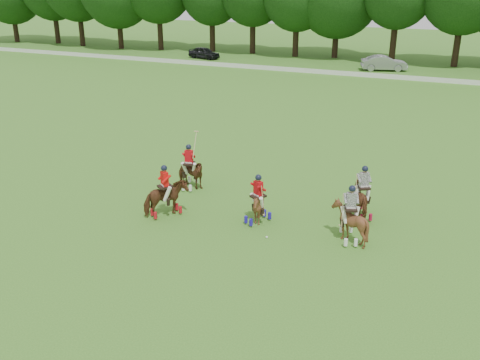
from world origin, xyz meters
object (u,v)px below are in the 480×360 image
at_px(car_mid, 384,63).
at_px(polo_stripe_b, 350,221).
at_px(polo_red_b, 189,173).
at_px(polo_ball, 267,237).
at_px(polo_red_c, 258,206).
at_px(polo_red_a, 166,198).
at_px(polo_stripe_a, 362,199).
at_px(car_left, 204,53).

xyz_separation_m(car_mid, polo_stripe_b, (5.20, -39.22, 0.04)).
distance_m(polo_red_b, polo_ball, 6.23).
distance_m(polo_red_c, polo_stripe_b, 3.76).
bearing_deg(polo_red_a, polo_stripe_a, 22.94).
xyz_separation_m(car_left, polo_red_c, (22.49, -39.12, 0.05)).
relative_size(polo_stripe_a, polo_stripe_b, 0.99).
relative_size(car_mid, polo_ball, 52.00).
bearing_deg(polo_red_c, car_left, 119.89).
xyz_separation_m(polo_red_a, polo_stripe_a, (7.55, 3.19, -0.00)).
bearing_deg(polo_red_b, polo_red_a, -79.53).
relative_size(car_mid, polo_stripe_b, 2.07).
xyz_separation_m(polo_red_b, polo_red_c, (4.36, -2.21, -0.02)).
relative_size(polo_red_b, polo_stripe_b, 1.19).
bearing_deg(car_mid, polo_stripe_a, 169.28).
bearing_deg(polo_stripe_a, polo_stripe_b, -90.12).
relative_size(car_left, polo_red_b, 1.47).
distance_m(car_left, polo_red_a, 44.20).
bearing_deg(car_mid, polo_stripe_b, 168.80).
distance_m(car_mid, polo_red_c, 39.14).
bearing_deg(car_left, polo_red_c, -137.60).
height_order(polo_red_a, polo_stripe_a, polo_red_a).
xyz_separation_m(car_mid, polo_red_c, (1.44, -39.12, -0.04)).
bearing_deg(polo_red_b, polo_ball, -32.99).
distance_m(polo_red_c, polo_ball, 1.59).
bearing_deg(polo_red_c, polo_red_a, -166.16).
bearing_deg(polo_ball, car_mid, 93.24).
xyz_separation_m(car_left, polo_red_a, (18.71, -40.05, 0.13)).
relative_size(car_left, polo_red_c, 1.90).
relative_size(car_mid, polo_red_c, 2.24).
height_order(polo_red_b, polo_red_c, polo_red_b).
relative_size(car_mid, polo_red_a, 2.08).
bearing_deg(car_mid, polo_red_a, 157.90).
height_order(car_left, polo_red_a, polo_red_a).
xyz_separation_m(polo_stripe_b, polo_ball, (-2.93, -1.07, -0.76)).
distance_m(car_mid, polo_stripe_b, 39.56).
bearing_deg(polo_stripe_a, polo_red_a, -157.06).
bearing_deg(polo_stripe_b, car_left, 123.79).
bearing_deg(car_left, polo_stripe_a, -132.02).
distance_m(car_left, polo_red_c, 45.12).
height_order(polo_stripe_b, polo_ball, polo_stripe_b).
relative_size(car_left, polo_ball, 44.24).
relative_size(polo_red_b, polo_ball, 30.04).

